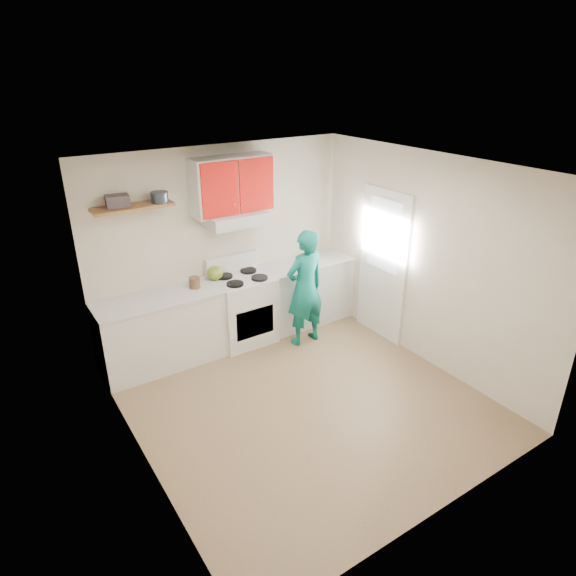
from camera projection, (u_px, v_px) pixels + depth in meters
floor at (304, 400)px, 5.67m from camera, size 3.80×3.80×0.00m
ceiling at (307, 169)px, 4.61m from camera, size 3.60×3.80×0.04m
back_wall at (222, 245)px, 6.59m from camera, size 3.60×0.04×2.60m
front_wall at (453, 387)px, 3.69m from camera, size 3.60×0.04×2.60m
left_wall at (132, 346)px, 4.24m from camera, size 0.04×3.80×2.60m
right_wall at (427, 262)px, 6.04m from camera, size 0.04×3.80×2.60m
door at (383, 265)px, 6.68m from camera, size 0.05×0.85×2.05m
door_glass at (384, 235)px, 6.49m from camera, size 0.01×0.55×0.95m
counter_left at (161, 332)px, 6.19m from camera, size 1.52×0.60×0.90m
counter_right at (305, 292)px, 7.28m from camera, size 1.32×0.60×0.90m
stove at (243, 309)px, 6.73m from camera, size 0.76×0.65×0.92m
range_hood at (236, 219)px, 6.31m from camera, size 0.76×0.44×0.15m
upper_cabinets at (232, 185)px, 6.17m from camera, size 1.02×0.33×0.70m
shelf at (133, 207)px, 5.60m from camera, size 0.90×0.30×0.04m
books at (118, 201)px, 5.52m from camera, size 0.27×0.21×0.13m
tin at (159, 197)px, 5.69m from camera, size 0.20×0.20×0.12m
kettle at (215, 273)px, 6.47m from camera, size 0.24×0.24×0.18m
crock at (195, 283)px, 6.24m from camera, size 0.16×0.16×0.16m
cutting_board at (292, 265)px, 6.99m from camera, size 0.32×0.24×0.02m
silicone_mat at (325, 261)px, 7.16m from camera, size 0.36×0.32×0.01m
person at (305, 288)px, 6.55m from camera, size 0.60×0.41×1.59m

